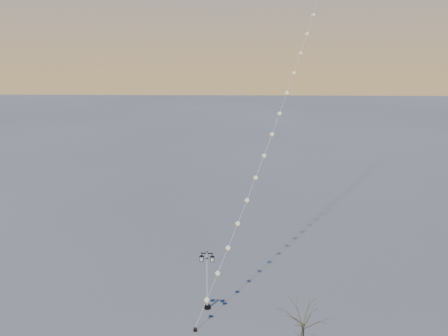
{
  "coord_description": "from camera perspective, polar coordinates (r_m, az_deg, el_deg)",
  "views": [
    {
      "loc": [
        1.64,
        -24.96,
        17.84
      ],
      "look_at": [
        0.64,
        6.34,
        9.48
      ],
      "focal_mm": 36.37,
      "sensor_mm": 36.0,
      "label": 1
    }
  ],
  "objects": [
    {
      "name": "street_lamp",
      "position": [
        32.31,
        -2.13,
        -13.54
      ],
      "size": [
        1.11,
        0.49,
        4.39
      ],
      "rotation": [
        0.0,
        0.0,
        -0.05
      ],
      "color": "black",
      "rests_on": "ground"
    },
    {
      "name": "bare_tree",
      "position": [
        28.77,
        10.0,
        -17.83
      ],
      "size": [
        2.06,
        2.06,
        3.42
      ],
      "rotation": [
        0.0,
        0.0,
        0.19
      ],
      "color": "#4D412B",
      "rests_on": "ground"
    },
    {
      "name": "kite_train",
      "position": [
        43.27,
        10.55,
        19.64
      ],
      "size": [
        18.2,
        34.68,
        43.25
      ],
      "rotation": [
        0.0,
        0.0,
        -0.41
      ],
      "color": "black",
      "rests_on": "ground"
    }
  ]
}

